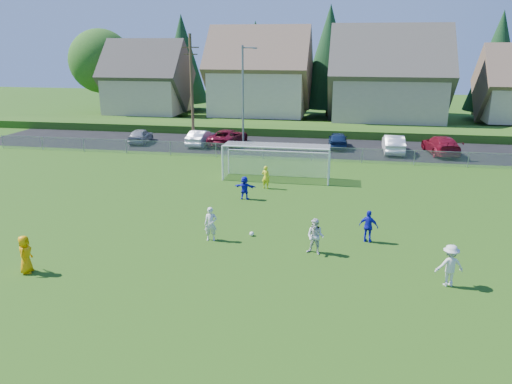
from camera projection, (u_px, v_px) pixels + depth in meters
ground at (220, 281)px, 20.12m from camera, size 160.00×160.00×0.00m
asphalt_lot at (294, 147)px, 46.01m from camera, size 60.00×60.00×0.00m
grass_embankment at (302, 129)px, 52.96m from camera, size 70.00×6.00×0.80m
soccer_ball at (252, 234)px, 24.81m from camera, size 0.22×0.22×0.22m
referee at (25, 254)px, 20.68m from camera, size 0.68×0.89×1.64m
player_white_a at (211, 224)px, 24.07m from camera, size 0.67×0.51×1.67m
player_white_b at (315, 237)px, 22.49m from camera, size 0.97×0.84×1.68m
player_white_c at (450, 265)px, 19.54m from camera, size 1.23×0.87×1.72m
player_blue_a at (369, 226)px, 23.88m from camera, size 1.00×0.63×1.58m
player_blue_b at (245, 188)px, 30.45m from camera, size 1.36×0.51×1.44m
goalkeeper at (266, 177)px, 32.67m from camera, size 0.64×0.50×1.53m
car_a at (141, 136)px, 47.62m from camera, size 2.01×4.13×1.36m
car_b at (201, 138)px, 46.39m from camera, size 1.82×4.43×1.43m
car_c at (228, 137)px, 46.56m from camera, size 3.17×5.65×1.49m
car_e at (338, 140)px, 45.39m from camera, size 1.83×4.24×1.42m
car_f at (393, 144)px, 43.25m from camera, size 1.67×4.76×1.57m
car_g at (441, 145)px, 42.77m from camera, size 2.91×5.65×1.57m
soccer_goal at (277, 156)px, 34.76m from camera, size 7.42×1.90×2.50m
chainlink_fence at (287, 152)px, 40.65m from camera, size 52.06×0.06×1.20m
streetlight at (243, 94)px, 43.97m from camera, size 1.38×0.18×9.00m
utility_pole at (192, 89)px, 45.70m from camera, size 1.60×0.26×10.00m
houses_row at (327, 59)px, 57.64m from camera, size 53.90×11.45×13.27m
tree_row at (322, 61)px, 63.83m from camera, size 65.98×12.36×13.80m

